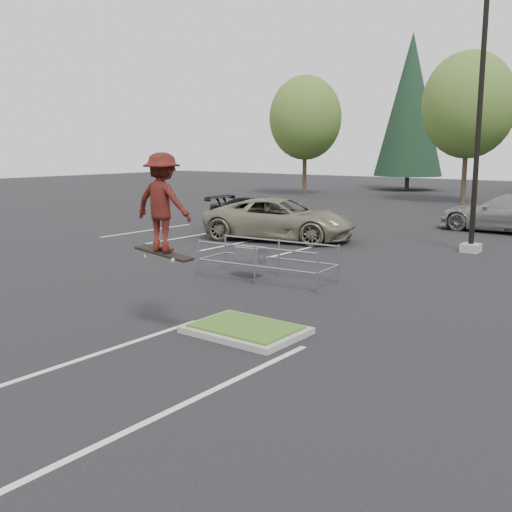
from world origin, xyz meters
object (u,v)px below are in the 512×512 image
Objects in this scene: conif_a at (410,105)px; car_l_tan at (278,219)px; decid_b at (468,108)px; light_pole at (479,118)px; decid_a at (305,121)px; car_l_black at (266,215)px; cart_corral at (254,255)px; skateboarder at (163,203)px; car_far_silver at (507,213)px.

car_l_tan is at bearing -75.84° from conif_a.
conif_a is (-7.99, 9.47, 1.05)m from decid_b.
decid_a is at bearing 135.75° from light_pole.
decid_b is 12.43m from conif_a.
car_l_black is (-1.50, 1.23, -0.05)m from car_l_tan.
cart_corral is (-3.42, -7.94, -3.90)m from light_pole.
decid_b is at bearing -88.70° from skateboarder.
decid_b is at bearing 109.35° from light_pole.
skateboarder is 0.38× the size of car_l_black.
cart_corral is at bearing -113.31° from light_pole.
conif_a is at bearing 8.30° from car_l_black.
conif_a is 31.30m from car_l_tan.
decid_b is 1.83× the size of car_l_black.
light_pole is 1.79× the size of car_far_silver.
car_l_tan reaches higher than cart_corral.
light_pole reaches higher than car_far_silver.
car_l_black is at bearing 118.96° from cart_corral.
car_l_tan is (7.50, -29.73, -6.28)m from conif_a.
decid_b is (12.00, 0.50, 0.46)m from decid_a.
skateboarder is 14.34m from car_l_black.
decid_b reaches higher than decid_a.
car_l_black is (-1.99, -19.03, -5.28)m from decid_b.
car_far_silver is at bearing -33.63° from decid_a.
decid_a reaches higher than car_far_silver.
decid_a is at bearing 114.78° from cart_corral.
cart_corral is at bearing -59.84° from decid_a.
car_l_tan is (11.51, -19.76, -4.77)m from decid_a.
light_pole reaches higher than cart_corral.
decid_b is 14.88m from car_far_silver.
decid_a is at bearing -111.91° from conif_a.
car_l_tan is (-7.00, -1.73, -3.74)m from light_pole.
skateboarder is (4.81, -31.53, -3.47)m from decid_b.
light_pole is 2.64× the size of cart_corral.
cart_corral is (3.09, -26.47, -5.38)m from decid_b.
decid_b is 20.93m from car_l_tan.
light_pole reaches higher than car_l_tan.
car_far_silver is (8.08, 6.50, 0.05)m from car_l_black.
car_l_black is 10.37m from car_far_silver.
car_far_silver is at bearing -57.37° from conif_a.
conif_a is 6.49× the size of skateboarder.
decid_b reaches higher than car_l_black.
light_pole is 9.48m from cart_corral.
cart_corral is 9.01m from car_l_black.
decid_b is 1.71× the size of car_far_silver.
car_l_black reaches higher than cart_corral.
cart_corral is (15.09, -25.97, -4.92)m from decid_a.
car_l_black is (-5.08, 7.44, 0.10)m from cart_corral.
decid_b is at bearing 91.28° from cart_corral.
decid_b reaches higher than car_far_silver.
decid_a is 35.42m from skateboarder.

